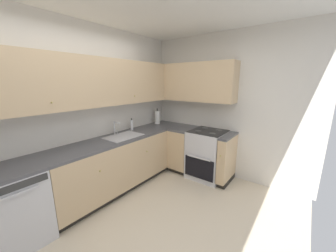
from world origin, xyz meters
The scene contains 15 objects.
ground_plane centered at (0.00, 0.00, -0.01)m, with size 4.10×2.93×0.02m, color beige.
wall_back centered at (0.00, 1.49, 1.30)m, with size 4.20×0.05×2.61m, color silver.
wall_right centered at (2.07, 0.00, 1.30)m, with size 0.05×3.03×2.61m, color silver.
dishwasher centered at (-0.91, 1.16, 0.42)m, with size 0.60×0.63×0.85m.
lower_cabinets_back centered at (0.42, 1.17, 0.43)m, with size 2.05×0.62×0.85m.
countertop_back centered at (0.42, 1.17, 0.87)m, with size 3.26×0.60×0.04m, color #4C4C51.
lower_cabinets_right centered at (1.75, 0.42, 0.43)m, with size 0.62×1.16×0.85m.
countertop_right centered at (1.75, 0.42, 0.87)m, with size 0.60×1.16×0.03m.
oven_range centered at (1.77, 0.16, 0.45)m, with size 0.68×0.62×1.03m.
upper_cabinets_back centered at (0.26, 1.31, 1.75)m, with size 2.94×0.34×0.70m.
upper_cabinets_right centered at (1.89, 0.62, 1.75)m, with size 0.32×1.69×0.70m.
sink centered at (0.63, 1.14, 0.84)m, with size 0.59×0.40×0.10m.
faucet centered at (0.63, 1.34, 1.02)m, with size 0.07×0.16×0.22m.
soap_bottle centered at (1.00, 1.35, 0.98)m, with size 0.05×0.05×0.22m.
paper_towel_roll centered at (1.71, 1.33, 1.02)m, with size 0.11×0.11×0.34m.
Camera 1 is at (-1.32, -1.25, 1.76)m, focal length 20.23 mm.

